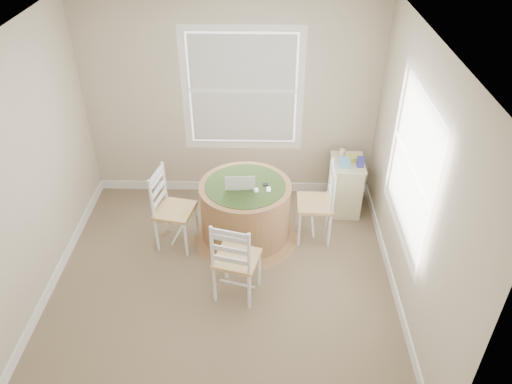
{
  "coord_description": "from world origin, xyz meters",
  "views": [
    {
      "loc": [
        0.44,
        -3.79,
        3.84
      ],
      "look_at": [
        0.34,
        0.45,
        0.9
      ],
      "focal_mm": 35.0,
      "sensor_mm": 36.0,
      "label": 1
    }
  ],
  "objects_px": {
    "chair_left": "(175,210)",
    "corner_chest": "(345,186)",
    "chair_near": "(237,258)",
    "round_table": "(246,210)",
    "chair_right": "(315,203)",
    "laptop": "(240,184)"
  },
  "relations": [
    {
      "from": "chair_left",
      "to": "corner_chest",
      "type": "relative_size",
      "value": 1.35
    },
    {
      "from": "chair_right",
      "to": "laptop",
      "type": "relative_size",
      "value": 2.76
    },
    {
      "from": "chair_left",
      "to": "chair_right",
      "type": "bearing_deg",
      "value": -72.15
    },
    {
      "from": "round_table",
      "to": "chair_left",
      "type": "bearing_deg",
      "value": -172.36
    },
    {
      "from": "corner_chest",
      "to": "chair_left",
      "type": "bearing_deg",
      "value": -158.53
    },
    {
      "from": "round_table",
      "to": "corner_chest",
      "type": "relative_size",
      "value": 1.74
    },
    {
      "from": "round_table",
      "to": "chair_right",
      "type": "distance_m",
      "value": 0.8
    },
    {
      "from": "chair_right",
      "to": "laptop",
      "type": "bearing_deg",
      "value": -83.51
    },
    {
      "from": "chair_left",
      "to": "chair_near",
      "type": "relative_size",
      "value": 1.0
    },
    {
      "from": "chair_left",
      "to": "corner_chest",
      "type": "height_order",
      "value": "chair_left"
    },
    {
      "from": "chair_near",
      "to": "chair_right",
      "type": "distance_m",
      "value": 1.27
    },
    {
      "from": "chair_left",
      "to": "chair_near",
      "type": "distance_m",
      "value": 1.07
    },
    {
      "from": "laptop",
      "to": "corner_chest",
      "type": "height_order",
      "value": "laptop"
    },
    {
      "from": "laptop",
      "to": "chair_near",
      "type": "bearing_deg",
      "value": 85.92
    },
    {
      "from": "round_table",
      "to": "corner_chest",
      "type": "xyz_separation_m",
      "value": [
        1.22,
        0.6,
        -0.05
      ]
    },
    {
      "from": "chair_near",
      "to": "chair_right",
      "type": "xyz_separation_m",
      "value": [
        0.85,
        0.95,
        0.0
      ]
    },
    {
      "from": "round_table",
      "to": "corner_chest",
      "type": "distance_m",
      "value": 1.36
    },
    {
      "from": "chair_left",
      "to": "corner_chest",
      "type": "xyz_separation_m",
      "value": [
        2.01,
        0.72,
        -0.12
      ]
    },
    {
      "from": "chair_near",
      "to": "corner_chest",
      "type": "xyz_separation_m",
      "value": [
        1.27,
        1.5,
        -0.12
      ]
    },
    {
      "from": "chair_near",
      "to": "corner_chest",
      "type": "bearing_deg",
      "value": -115.5
    },
    {
      "from": "chair_left",
      "to": "chair_right",
      "type": "relative_size",
      "value": 1.0
    },
    {
      "from": "chair_near",
      "to": "laptop",
      "type": "relative_size",
      "value": 2.76
    }
  ]
}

